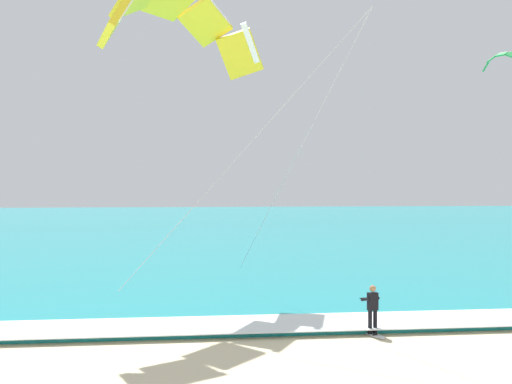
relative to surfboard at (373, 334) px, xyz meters
The scene contains 6 objects.
sea 60.28m from the surfboard, 85.85° to the left, with size 200.00×120.00×0.20m, color teal.
surf_foam 4.50m from the surfboard, 14.41° to the left, with size 200.00×2.69×0.04m, color white.
surfboard is the anchor object (origin of this frame).
kitesurfer 0.91m from the surfboard, 104.32° to the left, with size 0.61×0.60×1.69m.
kite_primary 14.96m from the surfboard, 138.91° to the left, with size 9.70×8.75×12.36m.
kite_distant 37.17m from the surfboard, 54.23° to the left, with size 2.57×3.43×1.42m.
Camera 1 is at (-10.54, -8.47, 5.05)m, focal length 41.82 mm.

